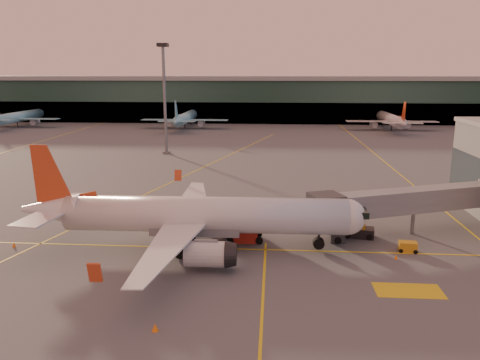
# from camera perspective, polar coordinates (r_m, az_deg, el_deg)

# --- Properties ---
(ground) EXTENTS (600.00, 600.00, 0.00)m
(ground) POSITION_cam_1_polar(r_m,az_deg,el_deg) (47.97, -3.08, -10.51)
(ground) COLOR #4C4F54
(ground) RESTS_ON ground
(taxi_markings) EXTENTS (100.12, 173.00, 0.01)m
(taxi_markings) POSITION_cam_1_polar(r_m,az_deg,el_deg) (91.09, -4.17, 0.87)
(taxi_markings) COLOR yellow
(taxi_markings) RESTS_ON ground
(terminal) EXTENTS (400.00, 20.00, 17.60)m
(terminal) POSITION_cam_1_polar(r_m,az_deg,el_deg) (185.78, 2.42, 9.82)
(terminal) COLOR #19382D
(terminal) RESTS_ON ground
(mast_west_near) EXTENTS (2.40, 2.40, 25.60)m
(mast_west_near) POSITION_cam_1_polar(r_m,az_deg,el_deg) (112.67, -9.20, 10.69)
(mast_west_near) COLOR slate
(mast_west_near) RESTS_ON ground
(distant_aircraft_row) EXTENTS (290.00, 34.00, 13.00)m
(distant_aircraft_row) POSITION_cam_1_polar(r_m,az_deg,el_deg) (164.92, -5.23, 6.31)
(distant_aircraft_row) COLOR #80C5D7
(distant_aircraft_row) RESTS_ON ground
(main_airplane) EXTENTS (38.03, 34.18, 11.50)m
(main_airplane) POSITION_cam_1_polar(r_m,az_deg,el_deg) (51.60, -5.64, -4.41)
(main_airplane) COLOR silver
(main_airplane) RESTS_ON ground
(jet_bridge) EXTENTS (26.69, 12.71, 5.74)m
(jet_bridge) POSITION_cam_1_polar(r_m,az_deg,el_deg) (60.58, 21.52, -2.40)
(jet_bridge) COLOR slate
(jet_bridge) RESTS_ON ground
(catering_truck) EXTENTS (5.55, 2.76, 4.18)m
(catering_truck) POSITION_cam_1_polar(r_m,az_deg,el_deg) (54.08, 0.33, -5.03)
(catering_truck) COLOR #B22219
(catering_truck) RESTS_ON ground
(gpu_cart) EXTENTS (2.07, 1.39, 1.13)m
(gpu_cart) POSITION_cam_1_polar(r_m,az_deg,el_deg) (54.56, 19.78, -7.70)
(gpu_cart) COLOR #C38518
(gpu_cart) RESTS_ON ground
(pushback_tug) EXTENTS (3.81, 2.52, 1.81)m
(pushback_tug) POSITION_cam_1_polar(r_m,az_deg,el_deg) (57.57, 14.28, -6.03)
(pushback_tug) COLOR black
(pushback_tug) RESTS_ON ground
(cone_nose) EXTENTS (0.37, 0.37, 0.48)m
(cone_nose) POSITION_cam_1_polar(r_m,az_deg,el_deg) (52.32, 18.51, -8.87)
(cone_nose) COLOR orange
(cone_nose) RESTS_ON ground
(cone_tail) EXTENTS (0.41, 0.41, 0.52)m
(cone_tail) POSITION_cam_1_polar(r_m,az_deg,el_deg) (58.71, -25.85, -7.10)
(cone_tail) COLOR orange
(cone_tail) RESTS_ON ground
(cone_wing_right) EXTENTS (0.49, 0.49, 0.63)m
(cone_wing_right) POSITION_cam_1_polar(r_m,az_deg,el_deg) (37.62, -10.31, -17.25)
(cone_wing_right) COLOR orange
(cone_wing_right) RESTS_ON ground
(cone_wing_left) EXTENTS (0.40, 0.40, 0.51)m
(cone_wing_left) POSITION_cam_1_polar(r_m,az_deg,el_deg) (70.69, -3.60, -2.50)
(cone_wing_left) COLOR orange
(cone_wing_left) RESTS_ON ground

